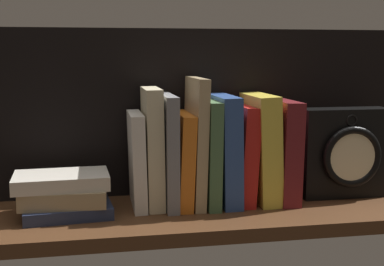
# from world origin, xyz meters

# --- Properties ---
(ground_plane) EXTENTS (0.89, 0.26, 0.03)m
(ground_plane) POSITION_xyz_m (0.00, 0.00, -0.01)
(ground_plane) COLOR #4C2D19
(back_panel) EXTENTS (0.89, 0.01, 0.34)m
(back_panel) POSITION_xyz_m (0.00, 0.13, 0.17)
(back_panel) COLOR black
(back_panel) RESTS_ON ground_plane
(book_white_catcher) EXTENTS (0.03, 0.13, 0.18)m
(book_white_catcher) POSITION_xyz_m (-0.14, 0.04, 0.09)
(book_white_catcher) COLOR silver
(book_white_catcher) RESTS_ON ground_plane
(book_cream_twain) EXTENTS (0.03, 0.12, 0.23)m
(book_cream_twain) POSITION_xyz_m (-0.11, 0.04, 0.11)
(book_cream_twain) COLOR beige
(book_cream_twain) RESTS_ON ground_plane
(book_gray_chess) EXTENTS (0.02, 0.16, 0.21)m
(book_gray_chess) POSITION_xyz_m (-0.08, 0.04, 0.11)
(book_gray_chess) COLOR gray
(book_gray_chess) RESTS_ON ground_plane
(book_orange_pandolfini) EXTENTS (0.03, 0.15, 0.18)m
(book_orange_pandolfini) POSITION_xyz_m (-0.05, 0.04, 0.09)
(book_orange_pandolfini) COLOR orange
(book_orange_pandolfini) RESTS_ON ground_plane
(book_tan_shortstories) EXTENTS (0.03, 0.15, 0.25)m
(book_tan_shortstories) POSITION_xyz_m (-0.02, 0.04, 0.12)
(book_tan_shortstories) COLOR tan
(book_tan_shortstories) RESTS_ON ground_plane
(book_green_romantic) EXTENTS (0.03, 0.16, 0.20)m
(book_green_romantic) POSITION_xyz_m (0.00, 0.04, 0.10)
(book_green_romantic) COLOR #476B44
(book_green_romantic) RESTS_ON ground_plane
(book_blue_modern) EXTENTS (0.04, 0.15, 0.21)m
(book_blue_modern) POSITION_xyz_m (0.03, 0.04, 0.11)
(book_blue_modern) COLOR #2D4C8E
(book_blue_modern) RESTS_ON ground_plane
(book_red_requiem) EXTENTS (0.04, 0.14, 0.19)m
(book_red_requiem) POSITION_xyz_m (0.07, 0.04, 0.10)
(book_red_requiem) COLOR red
(book_red_requiem) RESTS_ON ground_plane
(book_yellow_seinlanguage) EXTENTS (0.05, 0.15, 0.21)m
(book_yellow_seinlanguage) POSITION_xyz_m (0.11, 0.04, 0.11)
(book_yellow_seinlanguage) COLOR gold
(book_yellow_seinlanguage) RESTS_ON ground_plane
(book_maroon_dawkins) EXTENTS (0.04, 0.15, 0.20)m
(book_maroon_dawkins) POSITION_xyz_m (0.15, 0.04, 0.10)
(book_maroon_dawkins) COLOR maroon
(book_maroon_dawkins) RESTS_ON ground_plane
(framed_clock) EXTENTS (0.18, 0.07, 0.18)m
(framed_clock) POSITION_xyz_m (0.28, 0.03, 0.09)
(framed_clock) COLOR black
(framed_clock) RESTS_ON ground_plane
(book_stack_side) EXTENTS (0.18, 0.12, 0.08)m
(book_stack_side) POSITION_xyz_m (-0.27, 0.01, 0.04)
(book_stack_side) COLOR #232D4C
(book_stack_side) RESTS_ON ground_plane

